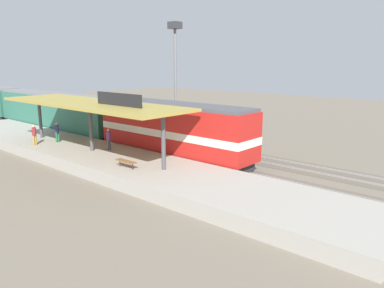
{
  "coord_description": "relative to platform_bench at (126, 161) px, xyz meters",
  "views": [
    {
      "loc": [
        -21.02,
        -24.78,
        7.73
      ],
      "look_at": [
        -1.38,
        -7.61,
        2.0
      ],
      "focal_mm": 35.11,
      "sensor_mm": 36.0,
      "label": 1
    }
  ],
  "objects": [
    {
      "name": "passenger_carriage_front",
      "position": [
        6.0,
        19.49,
        0.97
      ],
      "size": [
        2.9,
        20.0,
        4.24
      ],
      "color": "#28282D",
      "rests_on": "track_near"
    },
    {
      "name": "platform",
      "position": [
        1.4,
        5.91,
        -0.89
      ],
      "size": [
        6.0,
        44.0,
        0.9
      ],
      "primitive_type": "cube",
      "color": "#9E998E",
      "rests_on": "ground"
    },
    {
      "name": "light_mast",
      "position": [
        13.8,
        8.63,
        7.05
      ],
      "size": [
        1.1,
        1.1,
        11.7
      ],
      "color": "slate",
      "rests_on": "ground"
    },
    {
      "name": "platform_bench",
      "position": [
        0.0,
        0.0,
        0.0
      ],
      "size": [
        0.44,
        1.7,
        0.5
      ],
      "color": "#333338",
      "rests_on": "platform"
    },
    {
      "name": "track_near",
      "position": [
        6.0,
        5.91,
        -1.31
      ],
      "size": [
        3.2,
        110.0,
        0.16
      ],
      "color": "#5F5649",
      "rests_on": "ground"
    },
    {
      "name": "person_boarding",
      "position": [
        -0.57,
        11.23,
        0.51
      ],
      "size": [
        0.34,
        0.34,
        1.71
      ],
      "color": "olive",
      "rests_on": "platform"
    },
    {
      "name": "locomotive",
      "position": [
        6.0,
        1.49,
        1.07
      ],
      "size": [
        2.93,
        14.43,
        4.44
      ],
      "color": "#28282D",
      "rests_on": "track_near"
    },
    {
      "name": "ground_plane",
      "position": [
        8.0,
        5.91,
        -1.34
      ],
      "size": [
        120.0,
        120.0,
        0.0
      ],
      "primitive_type": "plane",
      "color": "#706656"
    },
    {
      "name": "person_waiting",
      "position": [
        2.47,
        5.16,
        0.51
      ],
      "size": [
        0.34,
        0.34,
        1.71
      ],
      "color": "#4C4C51",
      "rests_on": "platform"
    },
    {
      "name": "person_walking",
      "position": [
        1.32,
        10.92,
        0.51
      ],
      "size": [
        0.34,
        0.34,
        1.71
      ],
      "color": "#23603D",
      "rests_on": "platform"
    },
    {
      "name": "track_far",
      "position": [
        10.6,
        5.91,
        -1.31
      ],
      "size": [
        3.2,
        110.0,
        0.16
      ],
      "color": "#5F5649",
      "rests_on": "ground"
    },
    {
      "name": "station_canopy",
      "position": [
        1.4,
        5.81,
        3.19
      ],
      "size": [
        5.2,
        18.0,
        4.7
      ],
      "color": "#47474C",
      "rests_on": "platform"
    }
  ]
}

